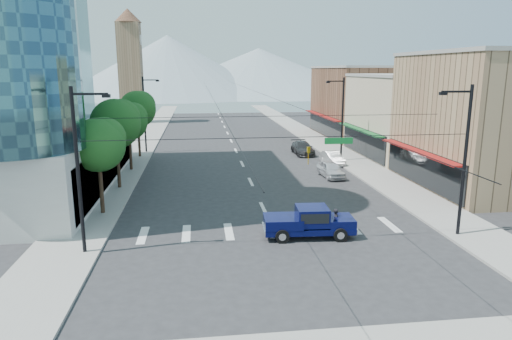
# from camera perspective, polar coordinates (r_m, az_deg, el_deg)

# --- Properties ---
(ground) EXTENTS (160.00, 160.00, 0.00)m
(ground) POSITION_cam_1_polar(r_m,az_deg,el_deg) (27.41, 2.71, -8.53)
(ground) COLOR #28282B
(ground) RESTS_ON ground
(sidewalk_left) EXTENTS (4.00, 120.00, 0.15)m
(sidewalk_left) POSITION_cam_1_polar(r_m,az_deg,el_deg) (66.35, -13.66, 3.68)
(sidewalk_left) COLOR gray
(sidewalk_left) RESTS_ON ground
(sidewalk_right) EXTENTS (4.00, 120.00, 0.15)m
(sidewalk_right) POSITION_cam_1_polar(r_m,az_deg,el_deg) (67.95, 6.93, 4.15)
(sidewalk_right) COLOR gray
(sidewalk_right) RESTS_ON ground
(shop_near) EXTENTS (12.00, 14.00, 11.00)m
(shop_near) POSITION_cam_1_polar(r_m,az_deg,el_deg) (43.09, 27.59, 5.32)
(shop_near) COLOR #8C6B4C
(shop_near) RESTS_ON ground
(shop_mid) EXTENTS (12.00, 14.00, 9.00)m
(shop_mid) POSITION_cam_1_polar(r_m,az_deg,el_deg) (55.21, 19.28, 6.26)
(shop_mid) COLOR tan
(shop_mid) RESTS_ON ground
(shop_far) EXTENTS (12.00, 18.00, 10.00)m
(shop_far) POSITION_cam_1_polar(r_m,az_deg,el_deg) (69.81, 13.48, 8.19)
(shop_far) COLOR brown
(shop_far) RESTS_ON ground
(clock_tower) EXTENTS (4.80, 4.80, 20.40)m
(clock_tower) POSITION_cam_1_polar(r_m,az_deg,el_deg) (88.02, -15.43, 12.58)
(clock_tower) COLOR #8C6B4C
(clock_tower) RESTS_ON ground
(mountain_left) EXTENTS (80.00, 80.00, 22.00)m
(mountain_left) POSITION_cam_1_polar(r_m,az_deg,el_deg) (175.52, -10.91, 12.65)
(mountain_left) COLOR gray
(mountain_left) RESTS_ON ground
(mountain_right) EXTENTS (90.00, 90.00, 18.00)m
(mountain_right) POSITION_cam_1_polar(r_m,az_deg,el_deg) (186.81, 0.33, 12.23)
(mountain_right) COLOR gray
(mountain_right) RESTS_ON ground
(tree_near) EXTENTS (3.65, 3.64, 6.71)m
(tree_near) POSITION_cam_1_polar(r_m,az_deg,el_deg) (32.34, -18.91, 3.22)
(tree_near) COLOR black
(tree_near) RESTS_ON ground
(tree_midnear) EXTENTS (4.09, 4.09, 7.52)m
(tree_midnear) POSITION_cam_1_polar(r_m,az_deg,el_deg) (39.09, -16.95, 5.73)
(tree_midnear) COLOR black
(tree_midnear) RESTS_ON ground
(tree_midfar) EXTENTS (3.65, 3.64, 6.71)m
(tree_midfar) POSITION_cam_1_polar(r_m,az_deg,el_deg) (46.02, -15.48, 6.01)
(tree_midfar) COLOR black
(tree_midfar) RESTS_ON ground
(tree_far) EXTENTS (4.09, 4.09, 7.52)m
(tree_far) POSITION_cam_1_polar(r_m,az_deg,el_deg) (52.88, -14.47, 7.51)
(tree_far) COLOR black
(tree_far) RESTS_ON ground
(signal_rig) EXTENTS (21.80, 0.20, 9.00)m
(signal_rig) POSITION_cam_1_polar(r_m,az_deg,el_deg) (25.18, 3.64, 0.59)
(signal_rig) COLOR black
(signal_rig) RESTS_ON ground
(lamp_pole_nw) EXTENTS (2.00, 0.25, 9.00)m
(lamp_pole_nw) POSITION_cam_1_polar(r_m,az_deg,el_deg) (55.76, -13.65, 7.11)
(lamp_pole_nw) COLOR black
(lamp_pole_nw) RESTS_ON ground
(lamp_pole_ne) EXTENTS (2.00, 0.25, 9.00)m
(lamp_pole_ne) POSITION_cam_1_polar(r_m,az_deg,el_deg) (49.81, 10.61, 6.65)
(lamp_pole_ne) COLOR black
(lamp_pole_ne) RESTS_ON ground
(pickup_truck) EXTENTS (5.56, 2.38, 1.85)m
(pickup_truck) POSITION_cam_1_polar(r_m,az_deg,el_deg) (27.50, 6.56, -6.40)
(pickup_truck) COLOR #080C3F
(pickup_truck) RESTS_ON ground
(pedestrian) EXTENTS (0.51, 0.67, 1.66)m
(pedestrian) POSITION_cam_1_polar(r_m,az_deg,el_deg) (28.05, 9.98, -6.41)
(pedestrian) COLOR black
(pedestrian) RESTS_ON ground
(parked_car_near) EXTENTS (1.97, 4.37, 1.46)m
(parked_car_near) POSITION_cam_1_polar(r_m,az_deg,el_deg) (42.89, 9.33, 0.08)
(parked_car_near) COLOR silver
(parked_car_near) RESTS_ON ground
(parked_car_mid) EXTENTS (1.80, 4.23, 1.36)m
(parked_car_mid) POSITION_cam_1_polar(r_m,az_deg,el_deg) (48.63, 9.52, 1.47)
(parked_car_mid) COLOR silver
(parked_car_mid) RESTS_ON ground
(parked_car_far) EXTENTS (2.11, 5.12, 1.48)m
(parked_car_far) POSITION_cam_1_polar(r_m,az_deg,el_deg) (53.97, 5.84, 2.73)
(parked_car_far) COLOR #2B2B2D
(parked_car_far) RESTS_ON ground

